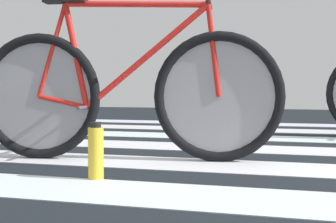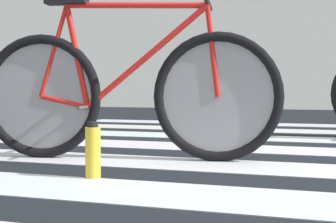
{
  "view_description": "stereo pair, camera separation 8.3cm",
  "coord_description": "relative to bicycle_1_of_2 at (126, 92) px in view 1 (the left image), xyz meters",
  "views": [
    {
      "loc": [
        0.18,
        -2.64,
        0.43
      ],
      "look_at": [
        -0.65,
        0.12,
        0.29
      ],
      "focal_mm": 54.09,
      "sensor_mm": 36.0,
      "label": 1
    },
    {
      "loc": [
        0.27,
        -2.64,
        0.43
      ],
      "look_at": [
        -0.65,
        0.12,
        0.29
      ],
      "focal_mm": 54.09,
      "sensor_mm": 36.0,
      "label": 2
    }
  ],
  "objects": [
    {
      "name": "ground",
      "position": [
        0.85,
        0.01,
        -0.4
      ],
      "size": [
        18.0,
        14.0,
        0.02
      ],
      "color": "black"
    },
    {
      "name": "crosswalk_markings",
      "position": [
        0.85,
        -0.06,
        -0.38
      ],
      "size": [
        5.46,
        6.53,
        0.0
      ],
      "color": "silver",
      "rests_on": "ground"
    },
    {
      "name": "bicycle_1_of_2",
      "position": [
        0.0,
        0.0,
        0.0
      ],
      "size": [
        1.72,
        0.54,
        0.93
      ],
      "rotation": [
        0.0,
        0.0,
        0.17
      ],
      "color": "black",
      "rests_on": "ground"
    },
    {
      "name": "water_bottle",
      "position": [
        0.09,
        -0.59,
        -0.26
      ],
      "size": [
        0.07,
        0.07,
        0.26
      ],
      "color": "gold",
      "rests_on": "ground"
    }
  ]
}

